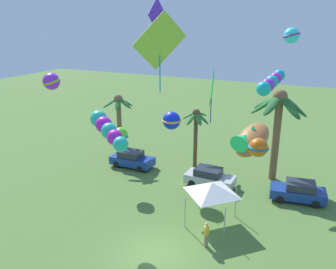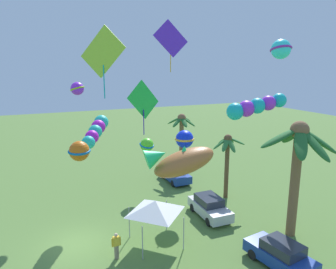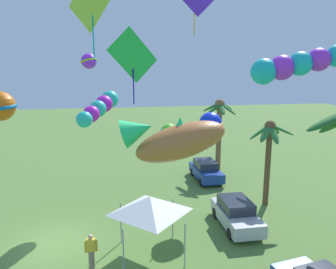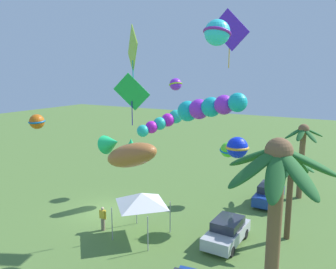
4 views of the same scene
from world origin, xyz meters
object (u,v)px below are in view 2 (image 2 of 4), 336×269
(parked_car_2, at_px, (209,207))
(kite_ball_5, at_px, (281,49))
(palm_tree_1, at_px, (298,151))
(spectator_0, at_px, (116,246))
(kite_tube_4, at_px, (255,107))
(palm_tree_2, at_px, (182,130))
(parked_car_0, at_px, (280,254))
(kite_diamond_0, at_px, (103,53))
(kite_diamond_8, at_px, (143,101))
(kite_ball_1, at_px, (79,151))
(kite_ball_2, at_px, (147,145))
(festival_tent, at_px, (155,207))
(kite_diamond_6, at_px, (171,39))
(kite_ball_9, at_px, (77,89))
(parked_car_1, at_px, (175,173))
(kite_tube_10, at_px, (96,130))
(kite_fish_3, at_px, (180,161))
(kite_ball_7, at_px, (185,139))
(palm_tree_0, at_px, (227,152))

(parked_car_2, relative_size, kite_ball_5, 2.95)
(palm_tree_1, distance_m, kite_ball_5, 6.58)
(spectator_0, bearing_deg, kite_tube_4, 78.20)
(palm_tree_2, distance_m, parked_car_0, 17.20)
(kite_diamond_0, bearing_deg, kite_diamond_8, 33.63)
(spectator_0, relative_size, kite_ball_5, 1.19)
(kite_ball_1, height_order, kite_tube_4, kite_tube_4)
(kite_ball_2, bearing_deg, festival_tent, -16.47)
(parked_car_2, relative_size, kite_tube_4, 1.12)
(kite_diamond_0, height_order, kite_diamond_6, kite_diamond_6)
(kite_ball_1, relative_size, kite_ball_9, 0.64)
(parked_car_1, relative_size, kite_diamond_8, 1.25)
(kite_ball_1, distance_m, kite_ball_9, 13.48)
(palm_tree_2, bearing_deg, kite_tube_10, -60.22)
(parked_car_0, xyz_separation_m, kite_ball_2, (-13.33, -2.95, 3.38))
(kite_fish_3, xyz_separation_m, kite_ball_7, (-6.96, 3.74, -0.66))
(palm_tree_1, distance_m, kite_fish_3, 7.91)
(kite_ball_2, bearing_deg, parked_car_1, 106.60)
(kite_tube_4, xyz_separation_m, kite_diamond_6, (-7.67, -1.83, 4.18))
(kite_ball_7, height_order, kite_tube_10, kite_tube_10)
(festival_tent, bearing_deg, kite_diamond_6, 147.85)
(parked_car_2, height_order, festival_tent, festival_tent)
(kite_tube_4, bearing_deg, kite_diamond_0, -122.49)
(kite_ball_5, relative_size, kite_diamond_6, 0.35)
(palm_tree_0, distance_m, kite_tube_10, 10.64)
(palm_tree_0, distance_m, festival_tent, 9.13)
(kite_tube_4, distance_m, kite_diamond_8, 6.32)
(palm_tree_2, distance_m, parked_car_2, 10.96)
(kite_ball_5, bearing_deg, kite_tube_10, -139.01)
(kite_fish_3, bearing_deg, kite_diamond_8, -149.77)
(kite_fish_3, height_order, kite_tube_10, kite_tube_10)
(parked_car_1, bearing_deg, palm_tree_2, 142.38)
(kite_ball_9, bearing_deg, kite_diamond_8, 13.32)
(festival_tent, bearing_deg, kite_diamond_0, -138.21)
(kite_ball_1, bearing_deg, kite_diamond_6, 137.69)
(kite_fish_3, xyz_separation_m, kite_ball_9, (-11.86, -3.56, 3.17))
(kite_ball_7, bearing_deg, parked_car_1, 164.47)
(palm_tree_0, bearing_deg, kite_ball_2, -127.87)
(palm_tree_0, relative_size, palm_tree_1, 0.72)
(parked_car_1, bearing_deg, kite_ball_7, -15.53)
(kite_ball_5, bearing_deg, spectator_0, -106.82)
(palm_tree_0, height_order, kite_ball_7, kite_ball_7)
(parked_car_0, relative_size, kite_ball_9, 2.49)
(kite_ball_5, bearing_deg, parked_car_2, -168.32)
(palm_tree_1, xyz_separation_m, kite_ball_1, (0.95, -13.24, 1.69))
(parked_car_0, bearing_deg, kite_tube_4, -175.54)
(palm_tree_2, distance_m, festival_tent, 14.10)
(parked_car_2, xyz_separation_m, kite_ball_1, (5.27, -9.65, 6.63))
(palm_tree_0, xyz_separation_m, kite_ball_5, (7.38, -2.00, 7.73))
(kite_diamond_0, xyz_separation_m, kite_diamond_6, (-2.89, 5.67, 1.18))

